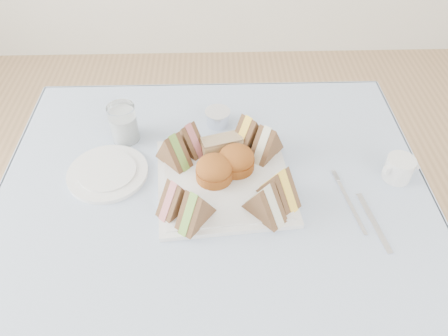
{
  "coord_description": "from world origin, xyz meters",
  "views": [
    {
      "loc": [
        0.0,
        -0.62,
        1.51
      ],
      "look_at": [
        0.02,
        0.09,
        0.8
      ],
      "focal_mm": 35.0,
      "sensor_mm": 36.0,
      "label": 1
    }
  ],
  "objects_px": {
    "table": "(216,297)",
    "serving_plate": "(224,181)",
    "creamer_jug": "(399,169)",
    "water_glass": "(123,123)"
  },
  "relations": [
    {
      "from": "table",
      "to": "water_glass",
      "type": "height_order",
      "value": "water_glass"
    },
    {
      "from": "serving_plate",
      "to": "creamer_jug",
      "type": "bearing_deg",
      "value": -4.16
    },
    {
      "from": "serving_plate",
      "to": "creamer_jug",
      "type": "height_order",
      "value": "creamer_jug"
    },
    {
      "from": "table",
      "to": "creamer_jug",
      "type": "relative_size",
      "value": 13.42
    },
    {
      "from": "table",
      "to": "serving_plate",
      "type": "bearing_deg",
      "value": 75.16
    },
    {
      "from": "serving_plate",
      "to": "water_glass",
      "type": "bearing_deg",
      "value": 141.23
    },
    {
      "from": "table",
      "to": "creamer_jug",
      "type": "distance_m",
      "value": 0.61
    },
    {
      "from": "serving_plate",
      "to": "creamer_jug",
      "type": "xyz_separation_m",
      "value": [
        0.42,
        0.01,
        0.02
      ]
    },
    {
      "from": "creamer_jug",
      "to": "water_glass",
      "type": "bearing_deg",
      "value": 143.49
    },
    {
      "from": "serving_plate",
      "to": "water_glass",
      "type": "distance_m",
      "value": 0.31
    }
  ]
}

